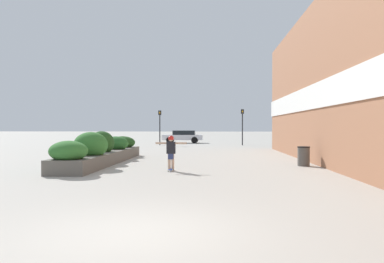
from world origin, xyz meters
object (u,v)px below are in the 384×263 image
skateboard (171,169)px  trash_bin (304,156)px  car_center_left (183,136)px  traffic_light_right (242,121)px  car_leftmost (302,136)px  skateboarder (171,149)px  traffic_light_left (160,122)px

skateboard → trash_bin: (5.90, 2.37, 0.39)m
car_center_left → traffic_light_right: size_ratio=1.27×
car_leftmost → traffic_light_right: size_ratio=1.16×
skateboarder → traffic_light_right: bearing=80.3°
trash_bin → skateboard: bearing=-158.2°
skateboard → traffic_light_right: bearing=80.3°
skateboarder → car_leftmost: size_ratio=0.33×
car_center_left → traffic_light_left: traffic_light_left is taller
traffic_light_left → traffic_light_right: bearing=0.3°
trash_bin → car_leftmost: size_ratio=0.22×
trash_bin → car_leftmost: 27.77m
traffic_light_left → car_leftmost: bearing=24.8°
skateboard → car_center_left: 27.36m
car_leftmost → traffic_light_right: bearing=133.8°
traffic_light_right → skateboard: bearing=-101.7°
traffic_light_left → traffic_light_right: size_ratio=0.97×
skateboarder → car_center_left: bearing=95.7°
trash_bin → car_leftmost: (6.25, 27.06, 0.30)m
skateboard → car_center_left: (-1.75, 27.29, 0.71)m
car_leftmost → traffic_light_right: (-7.56, -7.25, 1.68)m
car_center_left → trash_bin: bearing=-162.9°
trash_bin → traffic_light_left: bearing=115.8°
traffic_light_left → traffic_light_right: (8.27, 0.04, 0.06)m
skateboard → car_leftmost: size_ratio=0.17×
skateboard → trash_bin: bearing=23.9°
car_center_left → traffic_light_right: traffic_light_right is taller
car_center_left → skateboarder: bearing=-176.3°
skateboarder → car_leftmost: (12.16, 29.42, -0.16)m
skateboarder → car_leftmost: 31.83m
skateboarder → car_center_left: (-1.75, 27.29, -0.14)m
traffic_light_left → skateboard: bearing=-80.6°
car_center_left → car_leftmost: bearing=-81.3°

